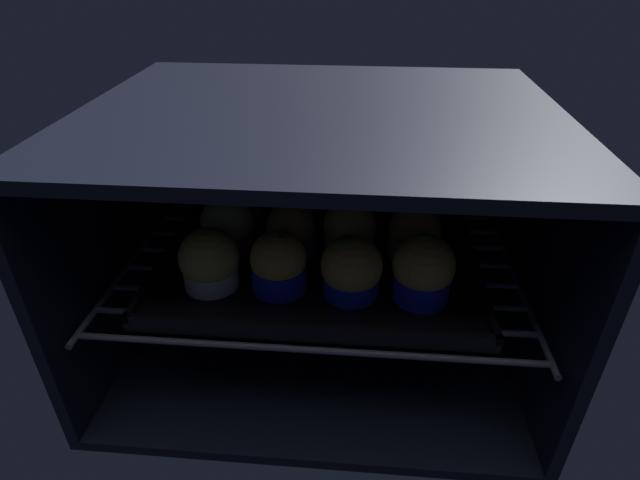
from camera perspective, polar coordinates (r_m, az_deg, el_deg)
name	(u,v)px	position (r cm, az deg, el deg)	size (l,w,h in cm)	color
oven_cavity	(323,223)	(74.28, 0.35, 2.00)	(59.00, 47.00, 37.00)	black
oven_rack	(321,257)	(72.44, 0.07, -1.99)	(54.80, 42.00, 0.80)	#444756
baking_tray	(320,255)	(70.93, 0.00, -1.76)	(43.02, 34.34, 2.20)	black
muffin_row0_col0	(209,261)	(63.92, -12.53, -2.39)	(7.57, 7.57, 7.88)	silver
muffin_row0_col1	(279,264)	(61.99, -4.74, -2.71)	(7.01, 7.01, 7.96)	#1928B7
muffin_row0_col2	(351,270)	(61.06, 3.61, -3.39)	(7.59, 7.59, 8.14)	#1928B7
muffin_row0_col3	(423,270)	(61.28, 11.70, -3.39)	(7.53, 7.53, 8.81)	#1928B7
muffin_row1_col0	(228,225)	(71.17, -10.50, 1.67)	(7.41, 7.41, 8.29)	red
muffin_row1_col1	(291,230)	(69.19, -3.36, 1.13)	(6.91, 6.91, 7.86)	#7A238C
muffin_row1_col2	(349,231)	(68.58, 3.38, 1.02)	(7.26, 7.26, 8.09)	silver
muffin_row1_col3	(414,234)	(69.29, 10.70, 0.70)	(7.24, 7.24, 7.86)	silver
muffin_row2_col0	(239,200)	(78.34, -9.19, 4.56)	(6.91, 6.91, 7.58)	silver
muffin_row2_col1	(299,201)	(76.82, -2.43, 4.45)	(7.16, 7.16, 7.75)	red
muffin_row2_col2	(355,204)	(76.48, 4.05, 4.14)	(6.91, 6.91, 7.56)	#1928B7
muffin_row2_col3	(413,204)	(76.85, 10.62, 4.07)	(7.03, 7.03, 8.05)	#1928B7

